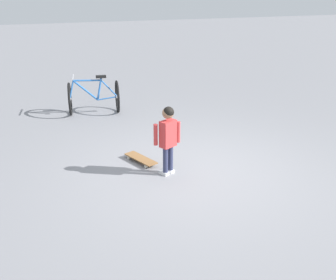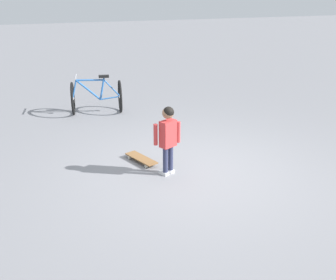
{
  "view_description": "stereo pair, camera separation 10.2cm",
  "coord_description": "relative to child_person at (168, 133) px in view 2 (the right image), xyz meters",
  "views": [
    {
      "loc": [
        -5.1,
        2.27,
        2.72
      ],
      "look_at": [
        0.11,
        0.48,
        0.55
      ],
      "focal_mm": 43.2,
      "sensor_mm": 36.0,
      "label": 1
    },
    {
      "loc": [
        -5.14,
        2.18,
        2.72
      ],
      "look_at": [
        0.11,
        0.48,
        0.55
      ],
      "focal_mm": 43.2,
      "sensor_mm": 36.0,
      "label": 2
    }
  ],
  "objects": [
    {
      "name": "child_person",
      "position": [
        0.0,
        0.0,
        0.0
      ],
      "size": [
        0.25,
        0.41,
        1.06
      ],
      "color": "#2D3351",
      "rests_on": "ground"
    },
    {
      "name": "bicycle_mid",
      "position": [
        3.37,
        0.55,
        -0.28
      ],
      "size": [
        0.84,
        1.15,
        0.85
      ],
      "color": "black",
      "rests_on": "ground"
    },
    {
      "name": "ground_plane",
      "position": [
        -0.11,
        -0.48,
        -0.66
      ],
      "size": [
        50.0,
        50.0,
        0.0
      ],
      "primitive_type": "plane",
      "color": "gray"
    },
    {
      "name": "skateboard",
      "position": [
        0.54,
        0.28,
        -0.6
      ],
      "size": [
        0.67,
        0.42,
        0.07
      ],
      "color": "olive",
      "rests_on": "ground"
    }
  ]
}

